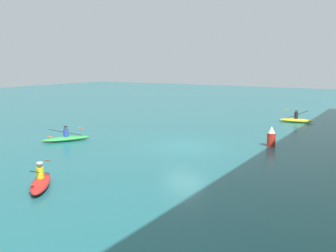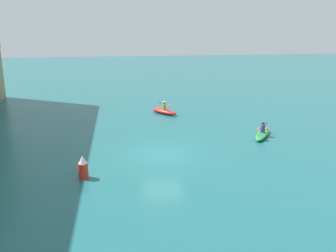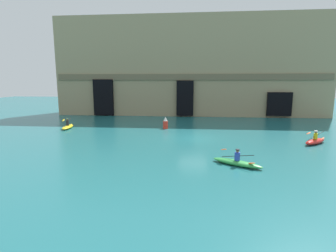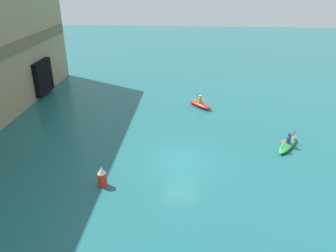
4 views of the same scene
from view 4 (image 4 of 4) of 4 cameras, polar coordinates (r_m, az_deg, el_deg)
name	(u,v)px [view 4 (image 4 of 4)]	position (r m, az deg, el deg)	size (l,w,h in m)	color
ground_plane	(182,162)	(21.98, 2.38, -6.27)	(120.00, 120.00, 0.00)	#1E6066
kayak_red	(200,104)	(30.85, 5.58, 3.79)	(2.57, 2.38, 1.11)	red
kayak_green	(288,144)	(25.22, 20.15, -2.99)	(3.08, 2.28, 1.02)	green
marker_buoy	(102,177)	(19.80, -11.41, -8.70)	(0.53, 0.53, 1.28)	red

